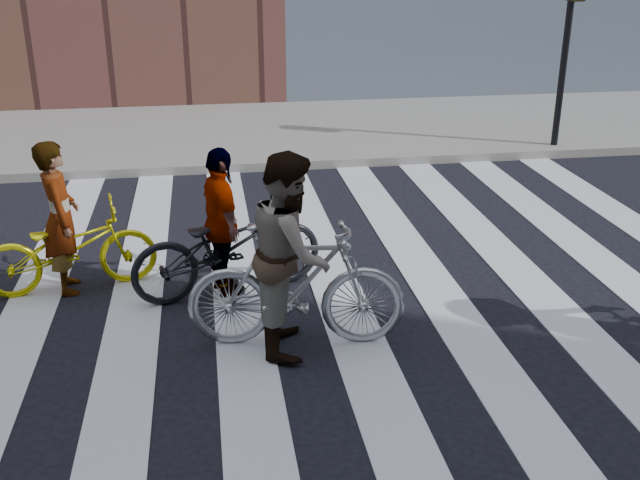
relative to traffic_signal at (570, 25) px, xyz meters
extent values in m
plane|color=black|center=(-4.40, -5.32, -2.28)|extent=(100.00, 100.00, 0.00)
cube|color=gray|center=(-4.40, 2.18, -2.20)|extent=(100.00, 5.00, 0.15)
cube|color=silver|center=(-8.25, -5.32, -2.27)|extent=(0.55, 10.00, 0.01)
cube|color=silver|center=(-7.15, -5.32, -2.27)|extent=(0.55, 10.00, 0.01)
cube|color=silver|center=(-6.05, -5.32, -2.27)|extent=(0.55, 10.00, 0.01)
cube|color=silver|center=(-4.95, -5.32, -2.27)|extent=(0.55, 10.00, 0.01)
cube|color=silver|center=(-3.85, -5.32, -2.27)|extent=(0.55, 10.00, 0.01)
cube|color=silver|center=(-2.75, -5.32, -2.27)|extent=(0.55, 10.00, 0.01)
cube|color=silver|center=(-1.65, -5.32, -2.27)|extent=(0.55, 10.00, 0.01)
cylinder|color=black|center=(0.00, 0.08, -0.68)|extent=(0.12, 0.12, 3.20)
imported|color=#CCC80B|center=(-7.86, -4.54, -1.79)|extent=(1.96, 0.99, 0.98)
imported|color=#ACB0B6|center=(-5.54, -6.14, -1.66)|extent=(2.13, 0.85, 1.24)
imported|color=black|center=(-6.14, -4.90, -1.72)|extent=(2.24, 1.25, 1.12)
imported|color=slate|center=(-7.91, -4.54, -1.43)|extent=(0.52, 0.69, 1.70)
imported|color=slate|center=(-5.59, -6.14, -1.32)|extent=(0.84, 1.02, 1.92)
imported|color=slate|center=(-6.19, -4.90, -1.45)|extent=(0.63, 1.04, 1.65)
camera|label=1|loc=(-6.31, -12.45, 1.37)|focal=42.00mm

